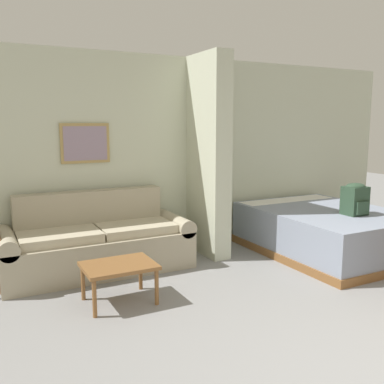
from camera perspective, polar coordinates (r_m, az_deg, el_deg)
The scene contains 6 objects.
wall_back at distance 5.89m, azimuth -2.19°, elevation 4.97°, with size 7.40×0.16×2.60m.
wall_partition_pillar at distance 5.60m, azimuth 2.17°, elevation 4.80°, with size 0.24×0.80×2.60m.
couch at distance 5.19m, azimuth -12.53°, elevation -6.68°, with size 2.18×0.84×0.91m.
coffee_table at distance 4.24m, azimuth -9.73°, elevation -10.04°, with size 0.68×0.52×0.39m.
bed at distance 6.05m, azimuth 17.35°, elevation -4.91°, with size 1.67×2.14×0.59m.
backpack at distance 5.72m, azimuth 20.93°, elevation -0.81°, with size 0.27×0.26×0.40m.
Camera 1 is at (-2.49, -1.40, 1.72)m, focal length 40.00 mm.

